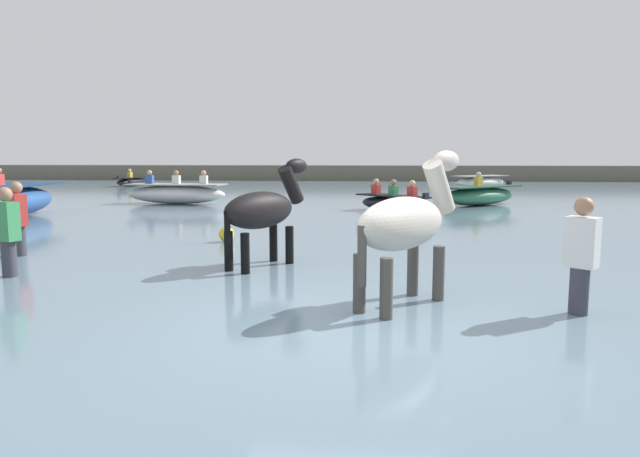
# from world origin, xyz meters

# --- Properties ---
(ground_plane) EXTENTS (120.00, 120.00, 0.00)m
(ground_plane) POSITION_xyz_m (0.00, 0.00, 0.00)
(ground_plane) COLOR #756B56
(water_surface) EXTENTS (90.00, 90.00, 0.37)m
(water_surface) POSITION_xyz_m (0.00, 10.00, 0.18)
(water_surface) COLOR slate
(water_surface) RESTS_ON ground
(horse_lead_black) EXTENTS (1.28, 1.73, 2.02)m
(horse_lead_black) POSITION_xyz_m (-1.35, 2.84, 1.19)
(horse_lead_black) COLOR black
(horse_lead_black) RESTS_ON ground
(horse_trailing_pinto) EXTENTS (1.47, 1.75, 2.13)m
(horse_trailing_pinto) POSITION_xyz_m (0.66, 0.73, 1.26)
(horse_trailing_pinto) COLOR beige
(horse_trailing_pinto) RESTS_ON ground
(boat_distant_west) EXTENTS (1.24, 2.74, 0.96)m
(boat_distant_west) POSITION_xyz_m (-12.97, 25.36, 0.62)
(boat_distant_west) COLOR black
(boat_distant_west) RESTS_ON water_surface
(boat_mid_channel) EXTENTS (3.69, 1.49, 1.18)m
(boat_mid_channel) POSITION_xyz_m (-6.49, 13.91, 0.73)
(boat_mid_channel) COLOR silver
(boat_mid_channel) RESTS_ON water_surface
(boat_near_port) EXTENTS (1.94, 4.29, 1.38)m
(boat_near_port) POSITION_xyz_m (-9.58, 9.04, 0.82)
(boat_near_port) COLOR #28518E
(boat_near_port) RESTS_ON water_surface
(boat_near_starboard) EXTENTS (2.42, 2.52, 0.99)m
(boat_near_starboard) POSITION_xyz_m (1.08, 11.52, 0.64)
(boat_near_starboard) COLOR black
(boat_near_starboard) RESTS_ON water_surface
(boat_mid_outer) EXTENTS (3.31, 2.99, 1.15)m
(boat_mid_outer) POSITION_xyz_m (4.13, 14.14, 0.70)
(boat_mid_outer) COLOR #337556
(boat_mid_outer) RESTS_ON water_surface
(boat_distant_east) EXTENTS (3.31, 2.92, 0.68)m
(boat_distant_east) POSITION_xyz_m (6.15, 23.98, 0.71)
(boat_distant_east) COLOR silver
(boat_distant_east) RESTS_ON water_surface
(person_wading_mid) EXTENTS (0.37, 0.36, 1.63)m
(person_wading_mid) POSITION_xyz_m (2.50, 0.48, 0.87)
(person_wading_mid) COLOR #383842
(person_wading_mid) RESTS_ON ground
(person_wading_close) EXTENTS (0.38, 0.35, 1.63)m
(person_wading_close) POSITION_xyz_m (-5.65, 3.42, 0.87)
(person_wading_close) COLOR #383842
(person_wading_close) RESTS_ON ground
(person_onlooker_left) EXTENTS (0.37, 0.30, 1.63)m
(person_onlooker_left) POSITION_xyz_m (-4.78, 1.81, 0.87)
(person_onlooker_left) COLOR #383842
(person_onlooker_left) RESTS_ON ground
(channel_buoy) EXTENTS (0.30, 0.30, 0.70)m
(channel_buoy) POSITION_xyz_m (-2.52, 5.23, 0.53)
(channel_buoy) COLOR yellow
(channel_buoy) RESTS_ON water_surface
(far_shoreline) EXTENTS (80.00, 2.40, 1.40)m
(far_shoreline) POSITION_xyz_m (0.00, 33.91, 0.70)
(far_shoreline) COLOR #605B4C
(far_shoreline) RESTS_ON ground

